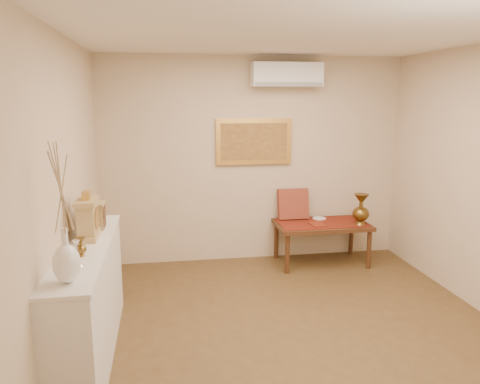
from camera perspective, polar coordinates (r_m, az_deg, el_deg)
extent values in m
plane|color=brown|center=(4.53, 7.20, -17.23)|extent=(4.50, 4.50, 0.00)
plane|color=white|center=(4.01, 8.21, 18.99)|extent=(4.50, 4.50, 0.00)
cube|color=beige|center=(6.21, 1.64, 3.90)|extent=(4.00, 0.02, 2.70)
cube|color=beige|center=(2.11, 26.16, -12.57)|extent=(4.00, 0.02, 2.70)
cube|color=beige|center=(3.97, -21.13, -1.19)|extent=(0.02, 4.50, 2.70)
cube|color=maroon|center=(6.24, 9.95, -3.70)|extent=(1.14, 0.59, 0.01)
cylinder|color=white|center=(6.42, 9.64, -3.18)|extent=(0.18, 0.18, 0.01)
cube|color=maroon|center=(6.11, 9.43, -3.90)|extent=(0.21, 0.27, 0.01)
cube|color=maroon|center=(6.32, 6.49, -1.45)|extent=(0.41, 0.18, 0.42)
cube|color=white|center=(4.21, -17.87, -12.83)|extent=(0.35, 2.00, 0.95)
cube|color=white|center=(4.04, -18.29, -6.46)|extent=(0.37, 2.02, 0.03)
cube|color=tan|center=(4.24, -17.95, -5.03)|extent=(0.16, 0.36, 0.05)
cube|color=tan|center=(4.20, -18.08, -3.07)|extent=(0.14, 0.30, 0.25)
cylinder|color=beige|center=(4.19, -17.06, -3.04)|extent=(0.01, 0.17, 0.17)
cylinder|color=gold|center=(4.18, -17.00, -3.04)|extent=(0.01, 0.19, 0.19)
cube|color=tan|center=(4.16, -18.20, -1.13)|extent=(0.17, 0.34, 0.04)
cube|color=gold|center=(4.15, -18.25, -0.39)|extent=(0.06, 0.11, 0.07)
cube|color=tan|center=(4.50, -17.17, -2.92)|extent=(0.15, 0.20, 0.22)
cube|color=#4C2A16|center=(4.50, -16.16, -3.51)|extent=(0.01, 0.17, 0.09)
cube|color=#4C2A16|center=(4.47, -16.23, -2.27)|extent=(0.01, 0.17, 0.09)
cube|color=tan|center=(4.47, -17.26, -1.40)|extent=(0.16, 0.21, 0.02)
cube|color=#4C2A16|center=(6.25, 9.94, -3.96)|extent=(1.20, 0.70, 0.05)
cylinder|color=#4C2A16|center=(5.91, 5.78, -7.54)|extent=(0.06, 0.06, 0.50)
cylinder|color=#4C2A16|center=(6.27, 15.43, -6.78)|extent=(0.06, 0.06, 0.50)
cylinder|color=#4C2A16|center=(6.44, 4.44, -5.89)|extent=(0.06, 0.06, 0.50)
cylinder|color=#4C2A16|center=(6.77, 13.39, -5.31)|extent=(0.06, 0.06, 0.50)
cube|color=gold|center=(6.16, 1.70, 6.17)|extent=(1.00, 0.05, 0.60)
cube|color=#A17738|center=(6.14, 1.74, 6.15)|extent=(0.88, 0.01, 0.48)
cube|color=white|center=(6.13, 5.72, 14.05)|extent=(0.90, 0.24, 0.30)
cube|color=gray|center=(6.01, 6.00, 12.95)|extent=(0.86, 0.02, 0.05)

